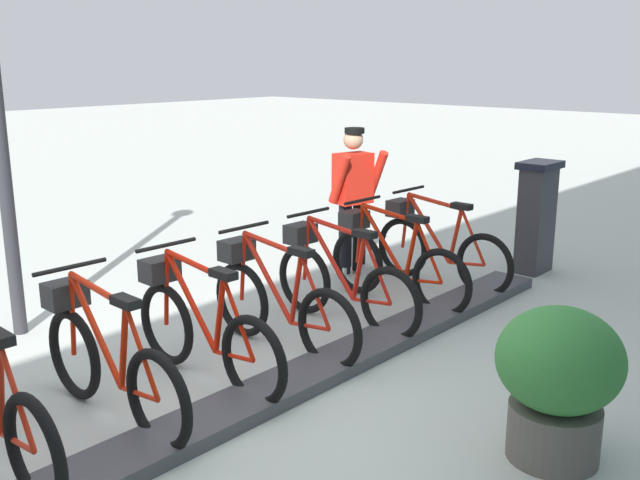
# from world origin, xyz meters

# --- Properties ---
(ground_plane) EXTENTS (60.00, 60.00, 0.00)m
(ground_plane) POSITION_xyz_m (0.00, 0.00, 0.00)
(ground_plane) COLOR beige
(dock_rail_base) EXTENTS (0.44, 8.10, 0.10)m
(dock_rail_base) POSITION_xyz_m (0.00, 0.00, 0.05)
(dock_rail_base) COLOR #47474C
(dock_rail_base) RESTS_ON ground
(payment_kiosk) EXTENTS (0.36, 0.52, 1.28)m
(payment_kiosk) POSITION_xyz_m (0.05, -4.62, 0.67)
(payment_kiosk) COLOR #38383D
(payment_kiosk) RESTS_ON ground
(bike_docked_0) EXTENTS (1.72, 0.54, 1.02)m
(bike_docked_0) POSITION_xyz_m (0.62, -3.45, 0.43)
(bike_docked_0) COLOR black
(bike_docked_0) RESTS_ON ground
(bike_docked_1) EXTENTS (1.72, 0.54, 1.02)m
(bike_docked_1) POSITION_xyz_m (0.62, -2.64, 0.43)
(bike_docked_1) COLOR black
(bike_docked_1) RESTS_ON ground
(bike_docked_2) EXTENTS (1.72, 0.54, 1.02)m
(bike_docked_2) POSITION_xyz_m (0.62, -1.83, 0.43)
(bike_docked_2) COLOR black
(bike_docked_2) RESTS_ON ground
(bike_docked_3) EXTENTS (1.72, 0.54, 1.02)m
(bike_docked_3) POSITION_xyz_m (0.62, -1.02, 0.43)
(bike_docked_3) COLOR black
(bike_docked_3) RESTS_ON ground
(bike_docked_4) EXTENTS (1.72, 0.54, 1.02)m
(bike_docked_4) POSITION_xyz_m (0.62, -0.21, 0.43)
(bike_docked_4) COLOR black
(bike_docked_4) RESTS_ON ground
(bike_docked_5) EXTENTS (1.72, 0.54, 1.02)m
(bike_docked_5) POSITION_xyz_m (0.62, 0.60, 0.43)
(bike_docked_5) COLOR black
(bike_docked_5) RESTS_ON ground
(worker_near_rack) EXTENTS (0.55, 0.68, 1.66)m
(worker_near_rack) POSITION_xyz_m (1.56, -3.17, 0.91)
(worker_near_rack) COLOR white
(worker_near_rack) RESTS_ON ground
(planter_bush) EXTENTS (0.76, 0.76, 0.97)m
(planter_bush) POSITION_xyz_m (-1.86, -0.93, 0.54)
(planter_bush) COLOR #59544C
(planter_bush) RESTS_ON ground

